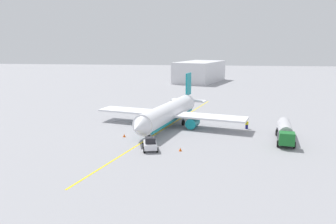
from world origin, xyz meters
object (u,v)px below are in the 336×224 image
(safety_cone_wingtip, at_px, (124,135))
(refueling_worker, at_px, (247,125))
(fuel_tanker, at_px, (285,131))
(safety_cone_nose, at_px, (180,149))
(airplane, at_px, (169,113))
(pushback_tug, at_px, (150,144))

(safety_cone_wingtip, bearing_deg, refueling_worker, 111.05)
(fuel_tanker, bearing_deg, safety_cone_nose, -65.65)
(airplane, relative_size, pushback_tug, 7.95)
(fuel_tanker, relative_size, pushback_tug, 2.90)
(safety_cone_nose, bearing_deg, safety_cone_wingtip, -122.02)
(airplane, bearing_deg, safety_cone_nose, 13.27)
(airplane, xyz_separation_m, safety_cone_nose, (15.96, 3.76, -2.46))
(pushback_tug, height_order, safety_cone_wingtip, pushback_tug)
(fuel_tanker, bearing_deg, refueling_worker, -143.00)
(pushback_tug, distance_m, safety_cone_wingtip, 9.12)
(refueling_worker, bearing_deg, fuel_tanker, 37.00)
(airplane, xyz_separation_m, safety_cone_wingtip, (9.22, -7.01, -2.45))
(safety_cone_wingtip, bearing_deg, fuel_tanker, 92.42)
(safety_cone_nose, bearing_deg, airplane, -166.73)
(airplane, relative_size, fuel_tanker, 2.74)
(refueling_worker, bearing_deg, safety_cone_wingtip, -68.95)
(fuel_tanker, relative_size, safety_cone_nose, 20.90)
(pushback_tug, relative_size, safety_cone_nose, 7.21)
(refueling_worker, bearing_deg, airplane, -91.88)
(refueling_worker, height_order, safety_cone_nose, refueling_worker)
(fuel_tanker, distance_m, safety_cone_wingtip, 28.36)
(fuel_tanker, relative_size, safety_cone_wingtip, 20.48)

